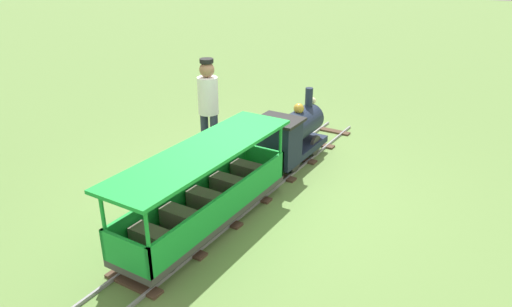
{
  "coord_description": "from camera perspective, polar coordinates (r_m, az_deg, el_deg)",
  "views": [
    {
      "loc": [
        2.99,
        -4.94,
        3.06
      ],
      "look_at": [
        0.0,
        -0.03,
        0.55
      ],
      "focal_mm": 33.03,
      "sensor_mm": 36.0,
      "label": 1
    }
  ],
  "objects": [
    {
      "name": "ground_plane",
      "position": [
        6.53,
        0.14,
        -4.34
      ],
      "size": [
        60.0,
        60.0,
        0.0
      ],
      "primitive_type": "plane",
      "color": "#608442"
    },
    {
      "name": "track",
      "position": [
        6.35,
        -0.94,
        -5.04
      ],
      "size": [
        0.67,
        6.4,
        0.04
      ],
      "color": "gray",
      "rests_on": "ground_plane"
    },
    {
      "name": "locomotive",
      "position": [
        7.12,
        4.28,
        2.34
      ],
      "size": [
        0.63,
        1.45,
        1.03
      ],
      "color": "#192338",
      "rests_on": "ground_plane"
    },
    {
      "name": "passenger_car",
      "position": [
        5.51,
        -5.99,
        -5.14
      ],
      "size": [
        0.73,
        2.7,
        0.97
      ],
      "color": "#3F3F3F",
      "rests_on": "ground_plane"
    },
    {
      "name": "conductor_person",
      "position": [
        7.03,
        -5.8,
        6.06
      ],
      "size": [
        0.3,
        0.3,
        1.62
      ],
      "color": "#282D47",
      "rests_on": "ground_plane"
    }
  ]
}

